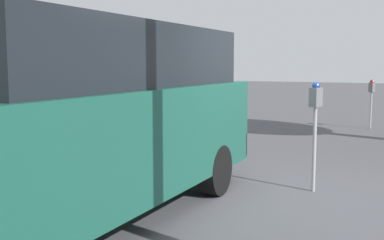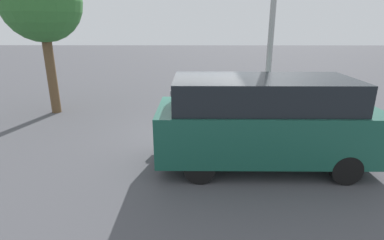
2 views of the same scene
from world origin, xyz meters
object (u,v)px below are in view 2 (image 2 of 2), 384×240
Objects in this scene: parking_meter_near at (174,101)px; parked_van at (265,120)px; lamp_post at (270,50)px; street_tree at (41,3)px.

parking_meter_near is 3.10m from parked_van.
parking_meter_near is at bearing 138.42° from parked_van.
lamp_post is (3.23, 1.70, 1.40)m from parking_meter_near.
street_tree reaches higher than parked_van.
parked_van reaches higher than parking_meter_near.
parked_van is 8.98m from street_tree.
lamp_post is 1.27× the size of parked_van.
street_tree is (-8.09, 0.80, 1.56)m from lamp_post.
street_tree is at bearing 147.74° from parked_van.
parking_meter_near is 3.91m from lamp_post.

